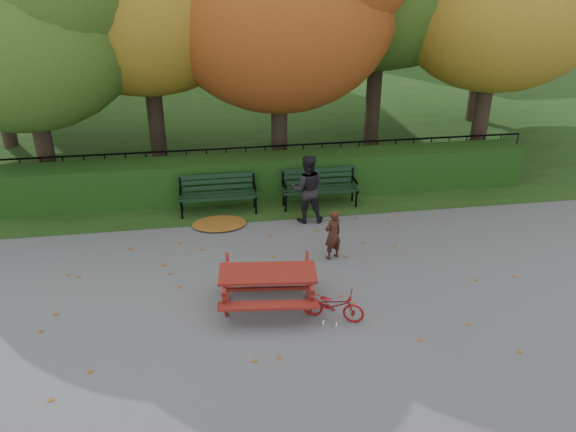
{
  "coord_description": "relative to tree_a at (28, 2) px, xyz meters",
  "views": [
    {
      "loc": [
        -1.54,
        -8.36,
        5.67
      ],
      "look_at": [
        -0.05,
        1.16,
        1.0
      ],
      "focal_mm": 35.0,
      "sensor_mm": 36.0,
      "label": 1
    }
  ],
  "objects": [
    {
      "name": "bench_right",
      "position": [
        6.29,
        -1.88,
        -4.0
      ],
      "size": [
        1.8,
        0.57,
        0.88
      ],
      "color": "black",
      "rests_on": "ground"
    },
    {
      "name": "adult",
      "position": [
        5.84,
        -2.68,
        -3.73
      ],
      "size": [
        0.82,
        0.66,
        1.57
      ],
      "primitive_type": "imported",
      "rotation": [
        0.0,
        0.0,
        3.05
      ],
      "color": "black",
      "rests_on": "ground"
    },
    {
      "name": "picnic_table",
      "position": [
        4.56,
        -5.89,
        -3.97
      ],
      "size": [
        1.77,
        1.49,
        0.8
      ],
      "rotation": [
        0.0,
        0.0,
        -0.11
      ],
      "color": "maroon",
      "rests_on": "ground"
    },
    {
      "name": "leaf_scatter",
      "position": [
        5.19,
        -5.28,
        -4.51
      ],
      "size": [
        9.0,
        5.7,
        0.01
      ],
      "primitive_type": null,
      "color": "#6A350E",
      "rests_on": "ground"
    },
    {
      "name": "bench_left",
      "position": [
        3.89,
        -1.88,
        -4.0
      ],
      "size": [
        1.8,
        0.57,
        0.88
      ],
      "color": "black",
      "rests_on": "ground"
    },
    {
      "name": "bicycle",
      "position": [
        5.59,
        -6.41,
        -4.24
      ],
      "size": [
        1.11,
        0.77,
        0.55
      ],
      "primitive_type": "imported",
      "rotation": [
        0.0,
        0.0,
        1.14
      ],
      "color": "maroon",
      "rests_on": "ground"
    },
    {
      "name": "leaf_pile",
      "position": [
        3.87,
        -2.61,
        -4.48
      ],
      "size": [
        1.31,
        0.97,
        0.08
      ],
      "primitive_type": "ellipsoid",
      "rotation": [
        0.0,
        0.0,
        -0.11
      ],
      "color": "#6A350E",
      "rests_on": "ground"
    },
    {
      "name": "hedge",
      "position": [
        5.19,
        -1.08,
        -4.02
      ],
      "size": [
        13.0,
        0.9,
        1.0
      ],
      "primitive_type": "cube",
      "color": "black",
      "rests_on": "ground"
    },
    {
      "name": "ground",
      "position": [
        5.19,
        -5.58,
        -4.52
      ],
      "size": [
        90.0,
        90.0,
        0.0
      ],
      "primitive_type": "plane",
      "color": "slate",
      "rests_on": "ground"
    },
    {
      "name": "iron_fence",
      "position": [
        5.19,
        -0.28,
        -3.98
      ],
      "size": [
        14.0,
        0.04,
        1.02
      ],
      "color": "black",
      "rests_on": "ground"
    },
    {
      "name": "tree_a",
      "position": [
        0.0,
        0.0,
        0.0
      ],
      "size": [
        5.88,
        5.6,
        7.48
      ],
      "color": "#30231C",
      "rests_on": "ground"
    },
    {
      "name": "grass_strip",
      "position": [
        5.19,
        8.42,
        -4.52
      ],
      "size": [
        90.0,
        90.0,
        0.0
      ],
      "primitive_type": "plane",
      "color": "#1C3314",
      "rests_on": "ground"
    },
    {
      "name": "child",
      "position": [
        6.03,
        -4.42,
        -4.0
      ],
      "size": [
        0.45,
        0.38,
        1.05
      ],
      "primitive_type": "imported",
      "rotation": [
        0.0,
        0.0,
        3.54
      ],
      "color": "#381A12",
      "rests_on": "ground"
    }
  ]
}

